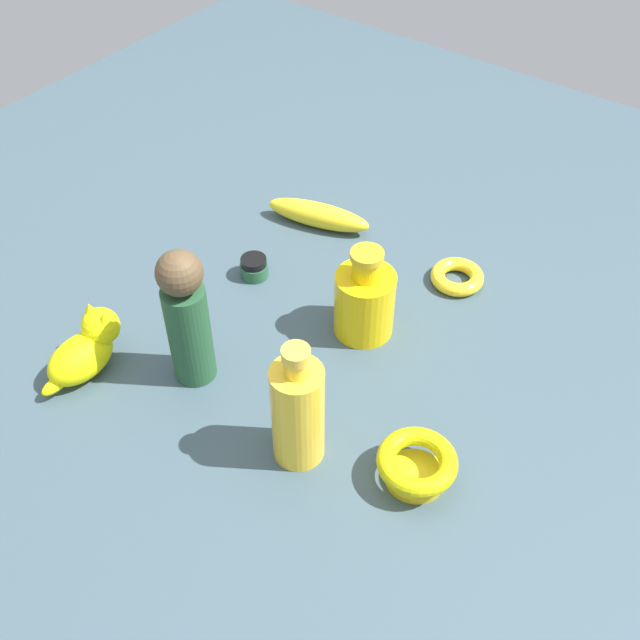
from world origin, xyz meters
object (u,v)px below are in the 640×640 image
bottle_tall (298,411)px  bangle (457,277)px  bottle_short (365,300)px  cat_figurine (86,348)px  banana (318,215)px  bowl (417,464)px  person_figure_adult (187,317)px  nail_polish_jar (254,267)px

bottle_tall → bangle: size_ratio=2.26×
bottle_short → bangle: 0.20m
bottle_tall → cat_figurine: size_ratio=1.36×
cat_figurine → banana: cat_figurine is taller
bowl → bottle_tall: bottle_tall is taller
bottle_short → bottle_tall: (0.25, 0.06, 0.02)m
person_figure_adult → cat_figurine: 0.18m
bottle_tall → bowl: bearing=110.4°
banana → bangle: (-0.01, 0.28, -0.01)m
person_figure_adult → bowl: bearing=95.5°
bottle_short → nail_polish_jar: (0.00, -0.22, -0.04)m
bottle_tall → person_figure_adult: 0.21m
nail_polish_jar → banana: bearing=178.5°
bottle_short → person_figure_adult: 0.28m
nail_polish_jar → banana: (-0.18, 0.00, 0.00)m
nail_polish_jar → cat_figurine: bearing=-11.6°
bottle_short → bottle_tall: bottle_tall is taller
nail_polish_jar → bowl: bearing=66.7°
bottle_short → bottle_tall: 0.26m
bottle_short → cat_figurine: bearing=-42.2°
bottle_short → bowl: bearing=48.0°
bangle → bottle_short: bearing=-19.5°
bowl → bottle_tall: size_ratio=0.53×
bowl → bangle: size_ratio=1.19×
bottle_tall → person_figure_adult: person_figure_adult is taller
bangle → nail_polish_jar: bearing=-56.4°
bottle_tall → banana: bottle_tall is taller
bangle → person_figure_adult: bearing=-27.7°
bowl → nail_polish_jar: bowl is taller
bowl → bottle_tall: (0.06, -0.15, 0.05)m
bottle_tall → bottle_short: bearing=-166.1°
bowl → nail_polish_jar: bearing=-113.3°
person_figure_adult → bangle: (-0.41, 0.22, -0.11)m
bottle_short → banana: bottle_short is taller
person_figure_adult → bangle: person_figure_adult is taller
bottle_short → person_figure_adult: person_figure_adult is taller
bottle_tall → nail_polish_jar: bearing=-130.7°
bottle_short → nail_polish_jar: bearing=-88.8°
bottle_tall → cat_figurine: bearing=-79.3°
bottle_short → bangle: (-0.18, 0.07, -0.05)m
bottle_tall → person_figure_adult: bearing=-95.8°
bowl → bangle: (-0.38, -0.15, -0.02)m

